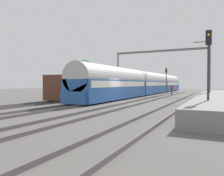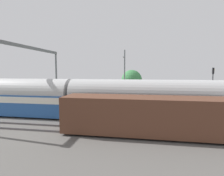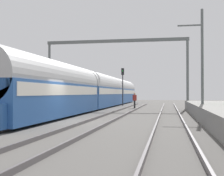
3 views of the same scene
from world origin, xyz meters
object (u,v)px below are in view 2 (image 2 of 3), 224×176
(freight_car, at_px, (149,116))
(person_crossing, at_px, (38,100))
(catenary_gantry, at_px, (24,62))
(railway_signal_near, at_px, (213,81))
(passenger_train, at_px, (2,97))

(freight_car, height_order, person_crossing, freight_car)
(freight_car, xyz_separation_m, catenary_gantry, (6.02, 14.44, 4.43))
(person_crossing, relative_size, catenary_gantry, 0.11)
(freight_car, distance_m, railway_signal_near, 17.49)
(railway_signal_near, height_order, catenary_gantry, catenary_gantry)
(person_crossing, height_order, catenary_gantry, catenary_gantry)
(person_crossing, bearing_deg, railway_signal_near, 56.48)
(person_crossing, distance_m, railway_signal_near, 24.35)
(railway_signal_near, relative_size, catenary_gantry, 0.32)
(freight_car, bearing_deg, railway_signal_near, -32.14)
(freight_car, xyz_separation_m, railway_signal_near, (14.72, -9.25, 1.89))
(freight_car, distance_m, catenary_gantry, 16.26)
(railway_signal_near, xyz_separation_m, catenary_gantry, (-8.70, 23.68, 2.53))
(person_crossing, bearing_deg, passenger_train, -72.50)
(passenger_train, relative_size, railway_signal_near, 9.33)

